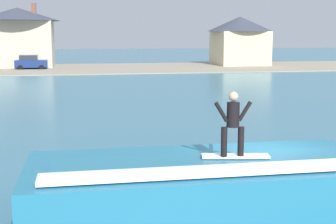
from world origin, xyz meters
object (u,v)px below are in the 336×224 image
object	(u,v)px
wave_crest	(203,184)
surfer	(233,121)
car_near_shore	(31,62)
car_far_shore	(236,59)
surfboard	(235,156)
house_gabled_white	(240,38)
house_with_chimney	(18,33)

from	to	relation	value
wave_crest	surfer	xyz separation A→B (m)	(0.65, -0.37, 1.73)
car_near_shore	car_far_shore	xyz separation A→B (m)	(27.57, 1.85, 0.00)
car_near_shore	car_far_shore	world-z (taller)	same
surfer	car_far_shore	world-z (taller)	surfer
surfboard	house_gabled_white	size ratio (longest dim) A/B	0.19
surfboard	house_with_chimney	size ratio (longest dim) A/B	0.16
car_far_shore	house_with_chimney	size ratio (longest dim) A/B	0.39
car_near_shore	wave_crest	bearing A→B (deg)	-79.52
house_gabled_white	car_far_shore	bearing A→B (deg)	-121.81
surfboard	house_gabled_white	world-z (taller)	house_gabled_white
wave_crest	surfer	distance (m)	1.88
wave_crest	house_gabled_white	bearing A→B (deg)	70.46
surfer	car_far_shore	size ratio (longest dim) A/B	0.38
surfboard	car_near_shore	world-z (taller)	car_near_shore
car_far_shore	house_with_chimney	world-z (taller)	house_with_chimney
surfboard	house_with_chimney	world-z (taller)	house_with_chimney
surfboard	surfer	world-z (taller)	surfer
surfer	car_near_shore	distance (m)	52.08
car_near_shore	car_far_shore	distance (m)	27.64
wave_crest	surfboard	world-z (taller)	surfboard
surfer	surfboard	bearing A→B (deg)	34.45
wave_crest	surfer	world-z (taller)	surfer
surfboard	surfer	bearing A→B (deg)	-145.55
car_far_shore	car_near_shore	bearing A→B (deg)	-176.16
surfboard	car_far_shore	size ratio (longest dim) A/B	0.41
car_near_shore	car_far_shore	bearing A→B (deg)	3.84
car_near_shore	house_with_chimney	distance (m)	5.73
wave_crest	car_far_shore	world-z (taller)	car_far_shore
wave_crest	surfer	size ratio (longest dim) A/B	5.53
surfer	house_gabled_white	world-z (taller)	house_gabled_white
car_near_shore	car_far_shore	size ratio (longest dim) A/B	0.92
car_far_shore	wave_crest	bearing A→B (deg)	-109.09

